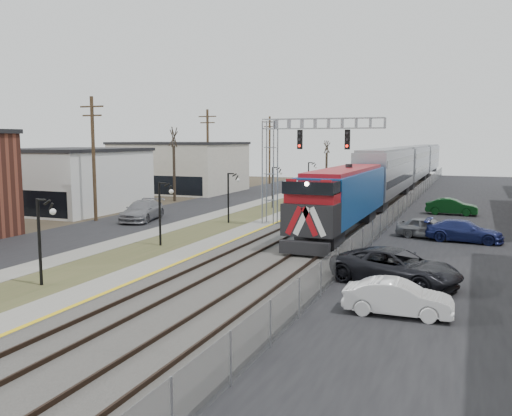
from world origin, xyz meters
The scene contains 22 objects.
street_west centered at (-11.50, 35.00, 0.02)m, with size 7.00×120.00×0.04m, color black.
sidewalk centered at (-7.00, 35.00, 0.04)m, with size 2.00×120.00×0.08m, color gray.
grass_median centered at (-4.00, 35.00, 0.03)m, with size 4.00×120.00×0.06m, color #424927.
platform centered at (-1.00, 35.00, 0.12)m, with size 2.00×120.00×0.24m, color gray.
ballast_bed centered at (4.00, 35.00, 0.10)m, with size 8.00×120.00×0.20m, color #595651.
parking_lot centered at (16.00, 35.00, 0.02)m, with size 16.00×120.00×0.04m, color black.
platform_edge centered at (-0.12, 35.00, 0.24)m, with size 0.24×120.00×0.01m, color gold.
track_near centered at (2.00, 35.00, 0.28)m, with size 1.58×120.00×0.15m.
track_far centered at (5.50, 35.00, 0.28)m, with size 1.58×120.00×0.15m.
train centered at (5.50, 61.93, 2.92)m, with size 3.00×85.85×5.33m.
signal_gantry centered at (1.22, 27.99, 5.59)m, with size 9.00×1.07×8.15m.
lampposts centered at (-4.00, 18.29, 2.00)m, with size 0.14×62.14×4.00m.
utility_poles centered at (-14.50, 25.00, 5.00)m, with size 0.28×80.28×10.00m.
fence centered at (8.20, 35.00, 0.80)m, with size 0.04×120.00×1.60m, color gray.
buildings_west centered at (-21.00, 24.21, 3.01)m, with size 14.00×67.00×7.00m.
bare_trees centered at (-12.66, 38.91, 2.70)m, with size 12.30×42.30×5.95m.
car_lot_b centered at (11.51, 9.80, 0.66)m, with size 1.40×4.02×1.33m, color white.
car_lot_c centered at (10.83, 14.20, 0.81)m, with size 2.69×5.83×1.62m, color black.
car_lot_d centered at (13.47, 26.54, 0.70)m, with size 1.95×4.81×1.40m, color navy.
car_lot_e centered at (11.20, 27.00, 0.70)m, with size 1.65×4.11×1.40m, color slate.
car_lot_f centered at (12.18, 39.62, 0.72)m, with size 1.52×4.35×1.43m, color #0B3713.
car_street_b centered at (-11.04, 26.51, 0.81)m, with size 2.27×5.59×1.62m, color gray.
Camera 1 is at (13.99, -10.45, 6.59)m, focal length 38.00 mm.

